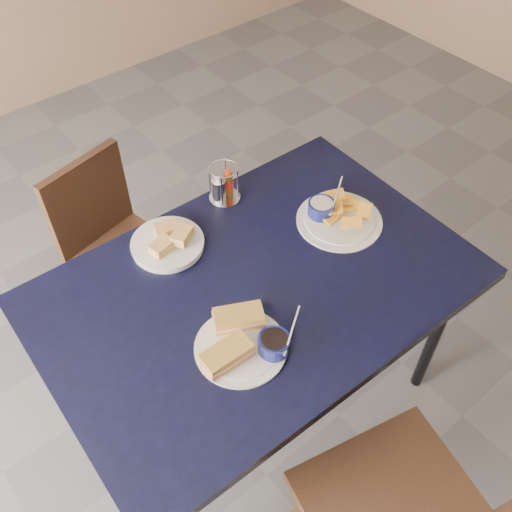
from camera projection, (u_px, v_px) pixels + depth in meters
ground at (216, 414)px, 2.26m from camera, size 6.00×6.00×0.00m
dining_table at (257, 296)px, 1.78m from camera, size 1.33×0.91×0.75m
chair_far at (112, 233)px, 2.31m from camera, size 0.43×0.42×0.77m
sandwich_plate at (244, 341)px, 1.57m from camera, size 0.29×0.26×0.12m
plantain_plate at (334, 215)px, 1.91m from camera, size 0.29×0.29×0.12m
bread_basket at (168, 243)px, 1.83m from camera, size 0.23×0.23×0.07m
condiment_caddy at (223, 186)px, 1.95m from camera, size 0.11×0.11×0.14m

